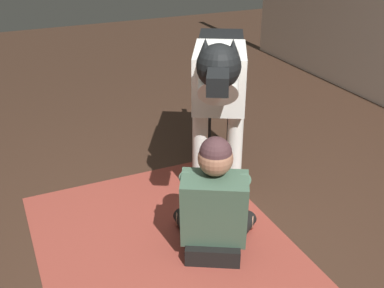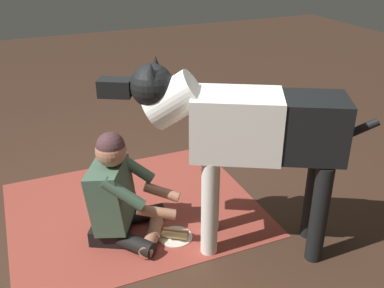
{
  "view_description": "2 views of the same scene",
  "coord_description": "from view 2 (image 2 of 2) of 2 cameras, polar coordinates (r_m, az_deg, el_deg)",
  "views": [
    {
      "loc": [
        2.2,
        -1.02,
        1.98
      ],
      "look_at": [
        -0.57,
        0.23,
        0.46
      ],
      "focal_mm": 44.04,
      "sensor_mm": 36.0,
      "label": 1
    },
    {
      "loc": [
        0.58,
        2.71,
        2.0
      ],
      "look_at": [
        -0.5,
        0.16,
        0.66
      ],
      "focal_mm": 41.38,
      "sensor_mm": 36.0,
      "label": 2
    }
  ],
  "objects": [
    {
      "name": "large_dog",
      "position": [
        2.79,
        6.91,
        1.58
      ],
      "size": [
        1.55,
        0.93,
        1.31
      ],
      "color": "white",
      "rests_on": "ground"
    },
    {
      "name": "area_rug",
      "position": [
        3.58,
        -7.51,
        -8.24
      ],
      "size": [
        1.89,
        1.58,
        0.01
      ],
      "primitive_type": "cube",
      "color": "brown",
      "rests_on": "ground"
    },
    {
      "name": "person_sitting_on_floor",
      "position": [
        3.14,
        -9.36,
        -6.62
      ],
      "size": [
        0.69,
        0.63,
        0.81
      ],
      "color": "black",
      "rests_on": "ground"
    },
    {
      "name": "ground_plane",
      "position": [
        3.42,
        -8.97,
        -10.28
      ],
      "size": [
        13.85,
        13.85,
        0.0
      ],
      "primitive_type": "plane",
      "color": "#3D281D"
    },
    {
      "name": "hot_dog_on_plate",
      "position": [
        3.24,
        -2.17,
        -11.6
      ],
      "size": [
        0.24,
        0.24,
        0.06
      ],
      "color": "silver",
      "rests_on": "ground"
    }
  ]
}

